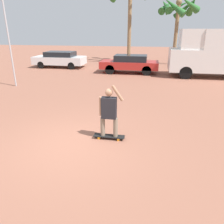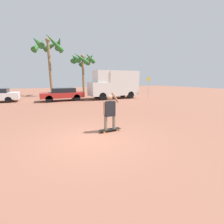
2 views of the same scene
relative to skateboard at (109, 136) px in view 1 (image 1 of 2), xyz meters
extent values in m
plane|color=#935B47|center=(-0.98, -0.54, -0.08)|extent=(80.00, 80.00, 0.00)
cube|color=black|center=(0.00, 0.00, 0.01)|extent=(0.98, 0.25, 0.02)
cylinder|color=orange|center=(-0.31, -0.11, -0.04)|extent=(0.08, 0.03, 0.08)
cylinder|color=orange|center=(-0.31, 0.11, -0.04)|extent=(0.08, 0.03, 0.08)
cylinder|color=orange|center=(0.31, -0.11, -0.04)|extent=(0.08, 0.03, 0.08)
cylinder|color=orange|center=(0.31, 0.11, -0.04)|extent=(0.08, 0.03, 0.08)
cylinder|color=gray|center=(-0.20, 0.00, 0.32)|extent=(0.14, 0.14, 0.61)
cylinder|color=gray|center=(0.20, 0.00, 0.32)|extent=(0.14, 0.14, 0.61)
cube|color=#232328|center=(0.00, 0.00, 0.95)|extent=(0.45, 0.22, 0.65)
sphere|color=#A37556|center=(0.00, 0.00, 1.43)|extent=(0.23, 0.23, 0.23)
cylinder|color=#A37556|center=(-0.25, 0.00, 0.99)|extent=(0.09, 0.09, 0.58)
cylinder|color=#A37556|center=(0.25, 0.00, 1.42)|extent=(0.37, 0.09, 0.48)
cylinder|color=black|center=(3.53, 9.64, 0.35)|extent=(0.87, 0.28, 0.87)
cylinder|color=black|center=(3.53, 11.55, 0.35)|extent=(0.87, 0.28, 0.87)
cube|color=white|center=(3.44, 10.59, 1.11)|extent=(2.06, 2.19, 1.52)
cube|color=black|center=(3.03, 10.59, 1.41)|extent=(0.04, 1.87, 0.76)
cube|color=white|center=(3.75, 10.59, 2.53)|extent=(1.44, 2.02, 1.32)
cylinder|color=black|center=(-1.92, 10.38, 0.28)|extent=(0.72, 0.22, 0.72)
cylinder|color=black|center=(-1.92, 11.96, 0.28)|extent=(0.72, 0.22, 0.72)
cylinder|color=black|center=(0.85, 10.38, 0.28)|extent=(0.72, 0.22, 0.72)
cylinder|color=black|center=(0.85, 11.96, 0.28)|extent=(0.72, 0.22, 0.72)
cube|color=#B22823|center=(-0.54, 11.17, 0.55)|extent=(4.47, 1.79, 0.56)
cube|color=black|center=(-0.43, 11.17, 1.07)|extent=(2.46, 1.58, 0.47)
cylinder|color=black|center=(-8.38, 11.93, 0.22)|extent=(0.61, 0.22, 0.61)
cylinder|color=black|center=(-8.38, 13.64, 0.22)|extent=(0.61, 0.22, 0.61)
cylinder|color=black|center=(-5.58, 11.93, 0.22)|extent=(0.61, 0.22, 0.61)
cylinder|color=black|center=(-5.58, 13.64, 0.22)|extent=(0.61, 0.22, 0.61)
cube|color=white|center=(-6.98, 12.79, 0.55)|extent=(4.51, 1.93, 0.66)
cube|color=black|center=(-6.87, 12.79, 1.09)|extent=(2.48, 1.69, 0.42)
cylinder|color=#8E704C|center=(3.26, 16.48, 2.68)|extent=(0.33, 0.33, 5.51)
sphere|color=#8E704C|center=(3.26, 16.48, 5.43)|extent=(0.53, 0.53, 0.53)
cone|color=#2D6B2D|center=(4.43, 16.54, 5.12)|extent=(0.79, 2.42, 1.64)
cone|color=#2D6B2D|center=(3.96, 17.42, 5.00)|extent=(2.20, 1.87, 1.96)
cone|color=#2D6B2D|center=(3.26, 17.65, 5.17)|extent=(2.42, 0.67, 1.48)
cone|color=#2D6B2D|center=(2.20, 16.96, 5.14)|extent=(1.59, 2.46, 1.58)
cone|color=#2D6B2D|center=(2.13, 16.19, 5.14)|extent=(1.22, 2.49, 1.56)
cone|color=#2D6B2D|center=(2.78, 15.41, 5.02)|extent=(2.35, 1.55, 1.90)
cone|color=#2D6B2D|center=(4.10, 15.65, 5.19)|extent=(2.17, 2.19, 1.44)
cylinder|color=#8E704C|center=(-1.19, 16.90, 3.57)|extent=(0.36, 0.36, 7.31)
cylinder|color=#B7B7BC|center=(-6.87, 5.72, 3.00)|extent=(0.09, 0.09, 6.16)
camera|label=1|loc=(1.17, -6.05, 3.16)|focal=35.00mm
camera|label=2|loc=(-2.65, -5.78, 2.19)|focal=24.00mm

